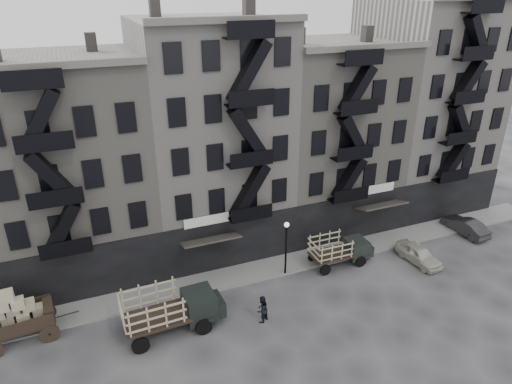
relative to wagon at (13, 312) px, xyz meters
name	(u,v)px	position (x,y,z in m)	size (l,w,h in m)	color
ground	(261,306)	(14.31, -2.61, -1.99)	(140.00, 140.00, 0.00)	#38383A
sidewalk	(241,274)	(14.31, 1.14, -1.91)	(55.00, 2.50, 0.15)	slate
building_midwest	(72,169)	(4.31, 7.21, 5.52)	(10.00, 11.35, 16.20)	gray
building_center	(211,138)	(14.31, 7.21, 6.52)	(10.00, 11.35, 18.20)	#A29C95
building_mideast	(326,135)	(24.31, 7.21, 5.52)	(10.00, 11.35, 16.20)	gray
building_east	(424,107)	(34.31, 7.21, 7.02)	(10.00, 11.35, 19.20)	#A29C95
lamp_post	(286,241)	(17.31, -0.01, 0.80)	(0.36, 0.36, 4.28)	black
wagon	(13,312)	(0.00, 0.00, 0.00)	(4.30, 2.58, 3.48)	black
stake_truck_west	(170,307)	(8.50, -2.60, -0.27)	(6.07, 2.68, 3.00)	black
stake_truck_east	(340,248)	(21.64, -0.24, -0.61)	(4.84, 2.06, 2.41)	black
car_east	(419,254)	(27.31, -2.26, -1.33)	(1.56, 3.87, 1.32)	#B7B5A4
car_far	(465,226)	(33.81, -0.28, -1.31)	(1.43, 4.11, 1.36)	#242426
pedestrian_mid	(262,309)	(13.82, -3.95, -1.08)	(0.89, 0.69, 1.82)	black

